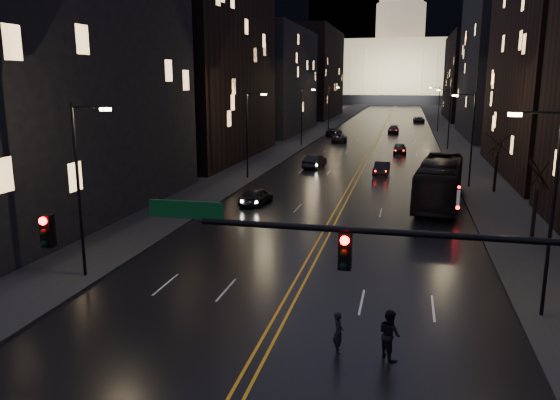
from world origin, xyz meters
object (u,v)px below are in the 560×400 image
Objects in this scene: receding_car_a at (382,168)px; pedestrian_b at (389,334)px; oncoming_car_b at (315,161)px; oncoming_car_a at (256,196)px; pedestrian_a at (338,332)px; traffic_signal at (438,276)px; bus at (439,182)px.

receding_car_a is 40.83m from pedestrian_b.
pedestrian_b is at bearing -83.53° from receding_car_a.
pedestrian_b is at bearing 110.90° from oncoming_car_b.
pedestrian_b is at bearing 123.10° from oncoming_car_a.
receding_car_a is 2.65× the size of pedestrian_a.
traffic_signal reaches higher than pedestrian_a.
oncoming_car_b is at bearing -87.34° from oncoming_car_a.
traffic_signal reaches higher than pedestrian_b.
oncoming_car_b reaches higher than receding_car_a.
oncoming_car_b is 2.50× the size of pedestrian_b.
oncoming_car_b reaches higher than oncoming_car_a.
bus is 8.27× the size of pedestrian_a.
receding_car_a is at bearing -111.76° from oncoming_car_a.
traffic_signal is 3.64× the size of oncoming_car_b.
oncoming_car_a is 0.92× the size of oncoming_car_b.
traffic_signal is 3.96× the size of oncoming_car_a.
bus is at bearing -43.31° from pedestrian_b.
pedestrian_a reaches higher than oncoming_car_b.
bus reaches higher than oncoming_car_a.
pedestrian_a is (0.31, -40.77, 0.10)m from receding_car_a.
oncoming_car_b is 2.93× the size of pedestrian_a.
oncoming_car_a is (-12.81, 28.57, -4.36)m from traffic_signal.
traffic_signal is at bearing 121.05° from oncoming_car_a.
oncoming_car_b is 44.99m from pedestrian_b.
bus is at bearing -25.13° from pedestrian_a.
pedestrian_b reaches higher than oncoming_car_b.
pedestrian_a is (-3.09, 5.00, -4.29)m from traffic_signal.
bus is 2.82× the size of oncoming_car_b.
pedestrian_a reaches higher than oncoming_car_a.
traffic_signal is 50.32m from oncoming_car_b.
traffic_signal reaches higher than bus.
bus is 3.07× the size of oncoming_car_a.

